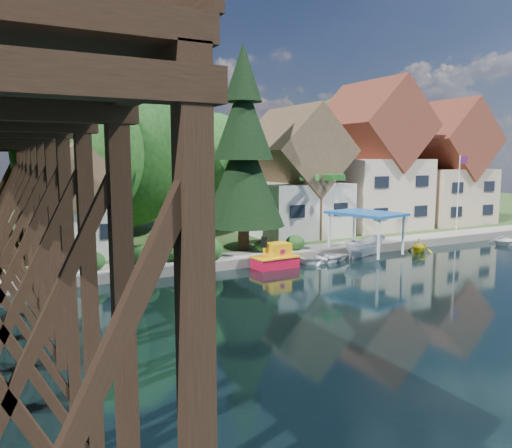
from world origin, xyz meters
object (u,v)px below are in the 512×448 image
object	(u,v)px
house_right	(441,171)
boat_white_b	(509,239)
conifer	(243,153)
tugboat	(276,258)
house_left	(293,181)
flagpole	(460,186)
boat_white_a	(324,256)
boat_canopy	(365,238)
house_center	(370,165)
palm_tree	(320,179)
boat_yellow	(420,244)
shed	(78,207)

from	to	relation	value
house_right	boat_white_b	size ratio (longest dim) A/B	3.53
conifer	tugboat	size ratio (longest dim) A/B	4.76
house_left	flagpole	bearing A→B (deg)	-26.80
boat_white_a	boat_canopy	distance (m)	3.79
boat_canopy	boat_white_a	bearing A→B (deg)	-178.59
house_center	house_right	distance (m)	9.04
palm_tree	boat_white_b	distance (m)	16.98
conifer	boat_canopy	distance (m)	10.71
house_center	boat_white_a	world-z (taller)	house_center
flagpole	boat_white_b	xyz separation A→B (m)	(2.13, -3.50, -4.33)
flagpole	boat_canopy	size ratio (longest dim) A/B	1.21
house_right	boat_canopy	bearing A→B (deg)	-152.99
house_right	conifer	world-z (taller)	conifer
boat_white_b	flagpole	bearing A→B (deg)	13.53
boat_canopy	palm_tree	bearing A→B (deg)	95.53
tugboat	boat_canopy	world-z (taller)	boat_canopy
palm_tree	boat_white_a	bearing A→B (deg)	-121.54
boat_white_b	tugboat	bearing A→B (deg)	69.52
tugboat	boat_white_b	world-z (taller)	tugboat
tugboat	house_left	bearing A→B (deg)	52.37
conifer	flagpole	bearing A→B (deg)	-5.11
palm_tree	boat_canopy	distance (m)	6.50
conifer	boat_white_a	size ratio (longest dim) A/B	3.84
house_center	boat_yellow	size ratio (longest dim) A/B	6.15
house_right	boat_white_b	bearing A→B (deg)	-106.10
house_center	shed	world-z (taller)	house_center
tugboat	boat_canopy	xyz separation A→B (m)	(7.59, 0.16, 0.75)
palm_tree	tugboat	world-z (taller)	palm_tree
boat_canopy	boat_yellow	xyz separation A→B (m)	(4.83, -0.58, -0.80)
house_right	palm_tree	bearing A→B (deg)	-168.03
boat_canopy	boat_yellow	distance (m)	4.93
house_left	shed	xyz separation A→B (m)	(-18.00, -1.50, -1.31)
house_left	house_right	distance (m)	18.01
house_left	boat_canopy	world-z (taller)	house_left
conifer	palm_tree	bearing A→B (deg)	7.57
house_right	boat_white_b	xyz separation A→B (m)	(-2.90, -10.05, -5.41)
palm_tree	boat_white_b	size ratio (longest dim) A/B	1.60
shed	boat_yellow	distance (m)	24.99
shed	flagpole	size ratio (longest dim) A/B	1.15
house_right	flagpole	size ratio (longest dim) A/B	1.82
house_right	palm_tree	size ratio (longest dim) A/B	2.20
house_left	boat_yellow	world-z (taller)	house_left
shed	flagpole	xyz separation A→B (m)	(30.97, -5.05, 0.87)
conifer	palm_tree	size ratio (longest dim) A/B	2.56
shed	tugboat	world-z (taller)	shed
house_right	shed	distance (m)	36.08
house_center	boat_canopy	distance (m)	13.50
house_center	house_right	bearing A→B (deg)	-3.18
boat_yellow	boat_white_b	world-z (taller)	boat_yellow
house_left	flagpole	xyz separation A→B (m)	(12.97, -6.55, -0.44)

